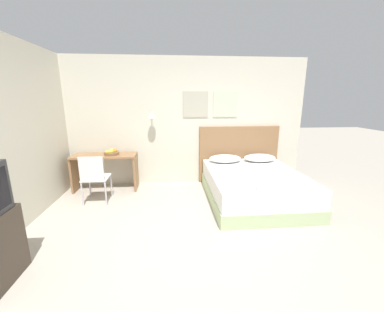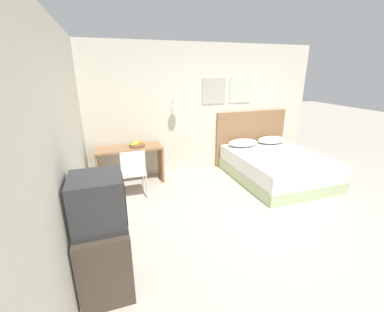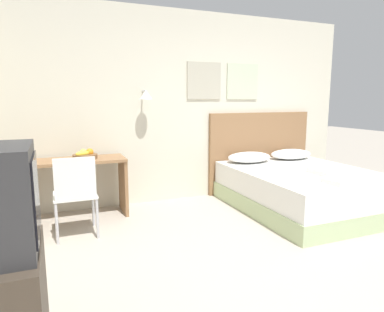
{
  "view_description": "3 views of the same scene",
  "coord_description": "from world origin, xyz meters",
  "px_view_note": "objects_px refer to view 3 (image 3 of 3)",
  "views": [
    {
      "loc": [
        -0.17,
        -2.43,
        1.81
      ],
      "look_at": [
        0.19,
        1.55,
        0.84
      ],
      "focal_mm": 22.0,
      "sensor_mm": 36.0,
      "label": 1
    },
    {
      "loc": [
        -1.89,
        -2.55,
        2.14
      ],
      "look_at": [
        -0.57,
        1.29,
        0.76
      ],
      "focal_mm": 24.0,
      "sensor_mm": 36.0,
      "label": 2
    },
    {
      "loc": [
        -1.69,
        -2.02,
        1.45
      ],
      "look_at": [
        -0.27,
        1.47,
        0.81
      ],
      "focal_mm": 32.0,
      "sensor_mm": 36.0,
      "label": 3
    }
  ],
  "objects_px": {
    "bed": "(302,190)",
    "pillow_left": "(249,157)",
    "folded_towel_near_foot": "(327,171)",
    "folded_towel_mid_bed": "(341,181)",
    "fruit_bowl": "(85,155)",
    "desk_chair": "(75,190)",
    "headboard": "(260,152)",
    "pillow_right": "(291,154)",
    "desk": "(73,177)"
  },
  "relations": [
    {
      "from": "pillow_left",
      "to": "folded_towel_near_foot",
      "type": "height_order",
      "value": "pillow_left"
    },
    {
      "from": "headboard",
      "to": "pillow_left",
      "type": "relative_size",
      "value": 2.63
    },
    {
      "from": "pillow_left",
      "to": "folded_towel_mid_bed",
      "type": "relative_size",
      "value": 2.13
    },
    {
      "from": "headboard",
      "to": "desk",
      "type": "distance_m",
      "value": 2.83
    },
    {
      "from": "headboard",
      "to": "desk",
      "type": "relative_size",
      "value": 1.41
    },
    {
      "from": "bed",
      "to": "desk",
      "type": "height_order",
      "value": "desk"
    },
    {
      "from": "pillow_right",
      "to": "folded_towel_mid_bed",
      "type": "xyz_separation_m",
      "value": [
        -0.49,
        -1.49,
        -0.04
      ]
    },
    {
      "from": "desk_chair",
      "to": "bed",
      "type": "bearing_deg",
      "value": -2.17
    },
    {
      "from": "folded_towel_mid_bed",
      "to": "desk_chair",
      "type": "xyz_separation_m",
      "value": [
        -2.72,
        0.86,
        -0.04
      ]
    },
    {
      "from": "folded_towel_near_foot",
      "to": "bed",
      "type": "bearing_deg",
      "value": 109.04
    },
    {
      "from": "folded_towel_near_foot",
      "to": "folded_towel_mid_bed",
      "type": "bearing_deg",
      "value": -115.9
    },
    {
      "from": "pillow_right",
      "to": "fruit_bowl",
      "type": "bearing_deg",
      "value": 179.65
    },
    {
      "from": "bed",
      "to": "folded_towel_mid_bed",
      "type": "bearing_deg",
      "value": -98.67
    },
    {
      "from": "pillow_right",
      "to": "desk_chair",
      "type": "bearing_deg",
      "value": -168.9
    },
    {
      "from": "desk",
      "to": "fruit_bowl",
      "type": "relative_size",
      "value": 4.25
    },
    {
      "from": "folded_towel_near_foot",
      "to": "desk",
      "type": "xyz_separation_m",
      "value": [
        -2.92,
        1.07,
        -0.04
      ]
    },
    {
      "from": "desk",
      "to": "fruit_bowl",
      "type": "bearing_deg",
      "value": -4.16
    },
    {
      "from": "headboard",
      "to": "folded_towel_mid_bed",
      "type": "distance_m",
      "value": 1.79
    },
    {
      "from": "folded_towel_mid_bed",
      "to": "fruit_bowl",
      "type": "xyz_separation_m",
      "value": [
        -2.55,
        1.51,
        0.21
      ]
    },
    {
      "from": "pillow_right",
      "to": "bed",
      "type": "bearing_deg",
      "value": -116.85
    },
    {
      "from": "pillow_left",
      "to": "bed",
      "type": "bearing_deg",
      "value": -63.15
    },
    {
      "from": "pillow_left",
      "to": "pillow_right",
      "type": "bearing_deg",
      "value": 0.0
    },
    {
      "from": "bed",
      "to": "desk",
      "type": "distance_m",
      "value": 2.93
    },
    {
      "from": "pillow_right",
      "to": "fruit_bowl",
      "type": "height_order",
      "value": "fruit_bowl"
    },
    {
      "from": "folded_towel_mid_bed",
      "to": "desk",
      "type": "relative_size",
      "value": 0.25
    },
    {
      "from": "pillow_left",
      "to": "folded_towel_mid_bed",
      "type": "height_order",
      "value": "pillow_left"
    },
    {
      "from": "folded_towel_mid_bed",
      "to": "desk",
      "type": "height_order",
      "value": "desk"
    },
    {
      "from": "headboard",
      "to": "pillow_right",
      "type": "bearing_deg",
      "value": -38.58
    },
    {
      "from": "desk",
      "to": "fruit_bowl",
      "type": "xyz_separation_m",
      "value": [
        0.15,
        -0.01,
        0.26
      ]
    },
    {
      "from": "desk",
      "to": "fruit_bowl",
      "type": "height_order",
      "value": "fruit_bowl"
    },
    {
      "from": "folded_towel_near_foot",
      "to": "folded_towel_mid_bed",
      "type": "height_order",
      "value": "same"
    },
    {
      "from": "pillow_left",
      "to": "folded_towel_mid_bed",
      "type": "xyz_separation_m",
      "value": [
        0.26,
        -1.49,
        -0.04
      ]
    },
    {
      "from": "pillow_left",
      "to": "desk",
      "type": "relative_size",
      "value": 0.54
    },
    {
      "from": "bed",
      "to": "pillow_left",
      "type": "xyz_separation_m",
      "value": [
        -0.37,
        0.74,
        0.34
      ]
    },
    {
      "from": "folded_towel_near_foot",
      "to": "fruit_bowl",
      "type": "relative_size",
      "value": 1.21
    },
    {
      "from": "bed",
      "to": "pillow_left",
      "type": "distance_m",
      "value": 0.89
    },
    {
      "from": "headboard",
      "to": "pillow_right",
      "type": "distance_m",
      "value": 0.48
    },
    {
      "from": "fruit_bowl",
      "to": "folded_towel_mid_bed",
      "type": "bearing_deg",
      "value": -30.56
    },
    {
      "from": "folded_towel_near_foot",
      "to": "desk_chair",
      "type": "bearing_deg",
      "value": 172.08
    },
    {
      "from": "pillow_right",
      "to": "folded_towel_mid_bed",
      "type": "bearing_deg",
      "value": -108.14
    },
    {
      "from": "desk",
      "to": "pillow_left",
      "type": "bearing_deg",
      "value": -0.7
    },
    {
      "from": "folded_towel_near_foot",
      "to": "fruit_bowl",
      "type": "height_order",
      "value": "fruit_bowl"
    },
    {
      "from": "folded_towel_mid_bed",
      "to": "fruit_bowl",
      "type": "distance_m",
      "value": 2.97
    },
    {
      "from": "bed",
      "to": "headboard",
      "type": "xyz_separation_m",
      "value": [
        0.0,
        1.03,
        0.36
      ]
    },
    {
      "from": "bed",
      "to": "folded_towel_mid_bed",
      "type": "xyz_separation_m",
      "value": [
        -0.11,
        -0.75,
        0.3
      ]
    },
    {
      "from": "headboard",
      "to": "folded_towel_near_foot",
      "type": "bearing_deg",
      "value": -85.55
    },
    {
      "from": "fruit_bowl",
      "to": "desk_chair",
      "type": "bearing_deg",
      "value": -104.57
    },
    {
      "from": "folded_towel_near_foot",
      "to": "desk",
      "type": "relative_size",
      "value": 0.28
    },
    {
      "from": "desk_chair",
      "to": "desk",
      "type": "bearing_deg",
      "value": 88.6
    },
    {
      "from": "bed",
      "to": "folded_towel_near_foot",
      "type": "distance_m",
      "value": 0.43
    }
  ]
}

